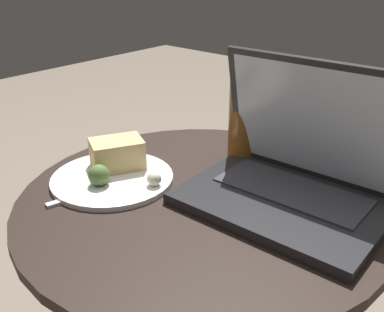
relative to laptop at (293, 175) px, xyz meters
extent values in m
cylinder|color=black|center=(-0.12, -0.08, -0.06)|extent=(0.62, 0.62, 0.02)
cube|color=#232326|center=(0.00, -0.03, -0.04)|extent=(0.32, 0.22, 0.02)
cube|color=#333338|center=(0.00, 0.00, -0.03)|extent=(0.24, 0.11, 0.00)
cube|color=#232326|center=(0.00, 0.06, 0.08)|extent=(0.31, 0.06, 0.21)
cube|color=silver|center=(0.00, 0.05, 0.07)|extent=(0.29, 0.05, 0.19)
cylinder|color=brown|center=(-0.15, 0.08, 0.04)|extent=(0.06, 0.06, 0.18)
cylinder|color=white|center=(-0.15, 0.08, 0.14)|extent=(0.06, 0.06, 0.02)
cylinder|color=white|center=(-0.27, -0.14, -0.04)|extent=(0.22, 0.22, 0.01)
cube|color=#DBB775|center=(-0.30, -0.11, -0.01)|extent=(0.10, 0.11, 0.05)
sphere|color=beige|center=(-0.19, -0.12, -0.03)|extent=(0.02, 0.02, 0.02)
sphere|color=#4C6B33|center=(-0.27, -0.18, -0.02)|extent=(0.04, 0.04, 0.04)
cube|color=silver|center=(-0.27, -0.21, -0.04)|extent=(0.04, 0.12, 0.00)
cube|color=silver|center=(-0.25, -0.13, -0.04)|extent=(0.04, 0.06, 0.00)
camera|label=1|loc=(0.29, -0.59, 0.33)|focal=42.00mm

